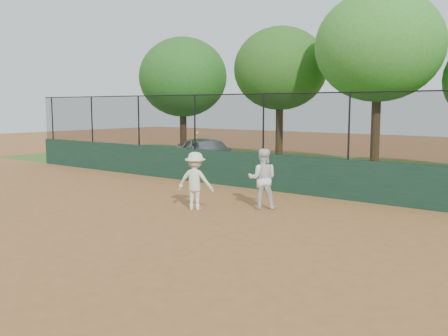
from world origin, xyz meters
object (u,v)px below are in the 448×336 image
Objects in this scene: player_second at (262,179)px; tree_2 at (379,46)px; parked_car at (208,154)px; player_main at (195,181)px; tree_1 at (280,69)px; tree_0 at (183,77)px.

tree_2 is (-0.06, 8.27, 4.28)m from player_second.
parked_car is 8.18m from player_main.
parked_car is at bearing 127.22° from player_main.
tree_2 is (1.27, 9.52, 4.32)m from player_main.
player_second reaches higher than parked_car.
player_main is 11.58m from tree_1.
player_second is 11.01m from tree_1.
parked_car is 8.20m from player_second.
tree_2 reaches higher than parked_car.
tree_1 is at bearing 170.85° from tree_2.
tree_2 is at bearing -9.15° from tree_1.
player_second is at bearing -38.37° from tree_0.
player_second is at bearing 42.94° from player_main.
tree_1 is (1.24, 3.80, 3.77)m from parked_car.
player_main reaches higher than player_second.
tree_2 is at bearing -0.06° from tree_0.
tree_1 is at bearing 8.29° from tree_0.
player_second is at bearing -103.76° from parked_car.
tree_2 is at bearing 82.38° from player_main.
player_main is 0.33× the size of tree_1.
tree_2 is at bearing -120.94° from player_second.
tree_0 is at bearing 133.79° from player_main.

